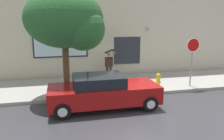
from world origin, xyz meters
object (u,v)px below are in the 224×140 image
(parked_car, at_px, (103,92))
(pedestrian_with_umbrella, at_px, (111,55))
(fire_hydrant, at_px, (158,81))
(stop_sign, at_px, (193,52))
(street_tree, at_px, (68,21))

(parked_car, height_order, pedestrian_with_umbrella, pedestrian_with_umbrella)
(fire_hydrant, bearing_deg, stop_sign, -2.63)
(street_tree, bearing_deg, pedestrian_with_umbrella, 43.84)
(street_tree, bearing_deg, parked_car, -53.23)
(parked_car, relative_size, pedestrian_with_umbrella, 2.50)
(parked_car, height_order, stop_sign, stop_sign)
(street_tree, distance_m, stop_sign, 6.61)
(pedestrian_with_umbrella, distance_m, street_tree, 4.09)
(pedestrian_with_umbrella, height_order, street_tree, street_tree)
(parked_car, distance_m, pedestrian_with_umbrella, 4.45)
(fire_hydrant, xyz_separation_m, stop_sign, (1.85, -0.08, 1.46))
(fire_hydrant, relative_size, stop_sign, 0.30)
(street_tree, bearing_deg, stop_sign, -0.42)
(pedestrian_with_umbrella, relative_size, street_tree, 0.37)
(parked_car, height_order, fire_hydrant, parked_car)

